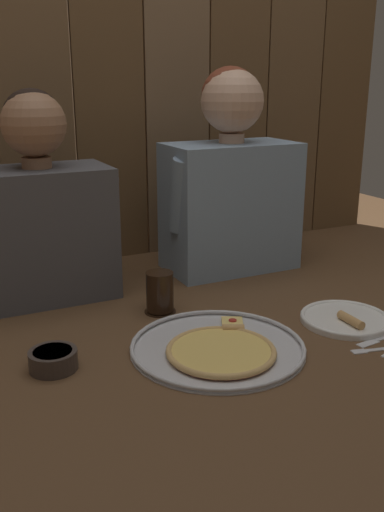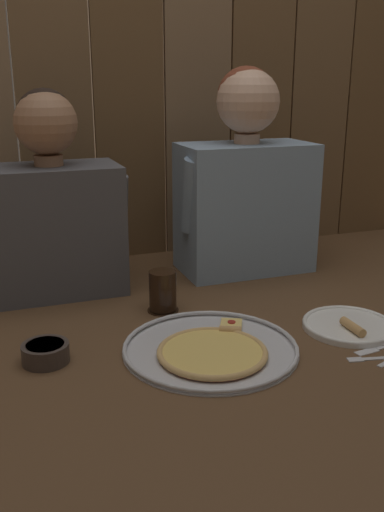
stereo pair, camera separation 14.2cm
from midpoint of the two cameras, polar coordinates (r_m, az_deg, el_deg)
ground_plane at (r=1.40m, az=-0.88°, el=-8.16°), size 3.20×3.20×0.00m
pizza_tray at (r=1.33m, az=-0.36°, el=-9.28°), size 0.41×0.41×0.03m
dinner_plate at (r=1.51m, az=12.60°, el=-6.23°), size 0.23×0.23×0.03m
drinking_glass at (r=1.53m, az=-5.92°, el=-3.74°), size 0.09×0.09×0.11m
dipping_bowl at (r=1.30m, az=-16.92°, el=-9.94°), size 0.11×0.11×0.04m
table_fork at (r=1.38m, az=15.14°, el=-9.13°), size 0.13×0.05×0.01m
table_knife at (r=1.44m, az=15.84°, el=-8.05°), size 0.16×0.03×0.01m
diner_left at (r=1.66m, az=-17.39°, el=4.35°), size 0.42×0.23×0.58m
diner_right at (r=1.83m, az=1.70°, el=7.50°), size 0.45×0.23×0.64m
wooden_backdrop_wall at (r=1.97m, az=-10.78°, el=20.56°), size 2.19×0.03×1.45m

